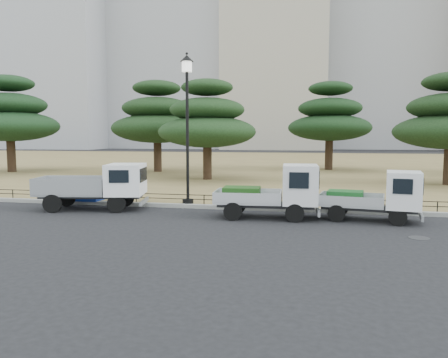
% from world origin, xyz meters
% --- Properties ---
extents(ground, '(220.00, 220.00, 0.00)m').
position_xyz_m(ground, '(0.00, 0.00, 0.00)').
color(ground, black).
extents(lawn, '(120.00, 56.00, 0.15)m').
position_xyz_m(lawn, '(0.00, 30.60, 0.07)').
color(lawn, olive).
rests_on(lawn, ground).
extents(curb, '(120.00, 0.25, 0.16)m').
position_xyz_m(curb, '(0.00, 2.60, 0.08)').
color(curb, gray).
rests_on(curb, ground).
extents(truck_large, '(4.49, 2.46, 1.85)m').
position_xyz_m(truck_large, '(-5.11, 1.51, 1.03)').
color(truck_large, black).
rests_on(truck_large, ground).
extents(truck_kei_front, '(3.76, 1.78, 1.95)m').
position_xyz_m(truck_kei_front, '(2.06, 1.11, 0.97)').
color(truck_kei_front, black).
rests_on(truck_kei_front, ground).
extents(truck_kei_rear, '(3.55, 1.92, 1.77)m').
position_xyz_m(truck_kei_rear, '(5.64, 1.26, 0.88)').
color(truck_kei_rear, black).
rests_on(truck_kei_rear, ground).
extents(street_lamp, '(0.55, 0.55, 6.13)m').
position_xyz_m(street_lamp, '(-1.74, 2.90, 4.29)').
color(street_lamp, black).
rests_on(street_lamp, lawn).
extents(pipe_fence, '(38.00, 0.04, 0.40)m').
position_xyz_m(pipe_fence, '(0.00, 2.75, 0.44)').
color(pipe_fence, black).
rests_on(pipe_fence, lawn).
extents(tarp_pile, '(1.41, 1.04, 0.93)m').
position_xyz_m(tarp_pile, '(-6.37, 2.87, 0.52)').
color(tarp_pile, navy).
rests_on(tarp_pile, lawn).
extents(manhole, '(0.60, 0.60, 0.01)m').
position_xyz_m(manhole, '(6.50, -1.20, 0.01)').
color(manhole, '#2D2D30').
rests_on(manhole, ground).
extents(pine_west_far, '(7.42, 7.42, 7.50)m').
position_xyz_m(pine_west_far, '(-19.85, 15.58, 4.48)').
color(pine_west_far, black).
rests_on(pine_west_far, lawn).
extents(pine_west_near, '(7.13, 7.13, 7.13)m').
position_xyz_m(pine_west_near, '(-8.64, 18.07, 4.26)').
color(pine_west_near, black).
rests_on(pine_west_near, lawn).
extents(pine_center_left, '(6.34, 6.34, 6.45)m').
position_xyz_m(pine_center_left, '(-3.33, 12.89, 3.87)').
color(pine_center_left, black).
rests_on(pine_center_left, lawn).
extents(pine_center_right, '(6.87, 6.87, 7.29)m').
position_xyz_m(pine_center_right, '(4.69, 22.87, 4.37)').
color(pine_center_right, black).
rests_on(pine_center_right, lawn).
extents(tower_far_west, '(24.00, 20.00, 65.00)m').
position_xyz_m(tower_far_west, '(-55.00, 80.00, 32.50)').
color(tower_far_west, '#A0A0A5').
rests_on(tower_far_west, ground).
extents(tower_center_left, '(22.00, 20.00, 55.00)m').
position_xyz_m(tower_center_left, '(-5.00, 85.00, 27.50)').
color(tower_center_left, '#AAA08C').
rests_on(tower_center_left, ground).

